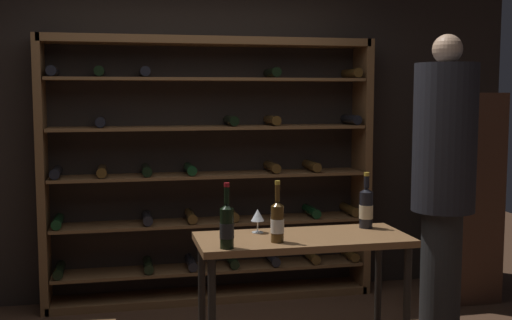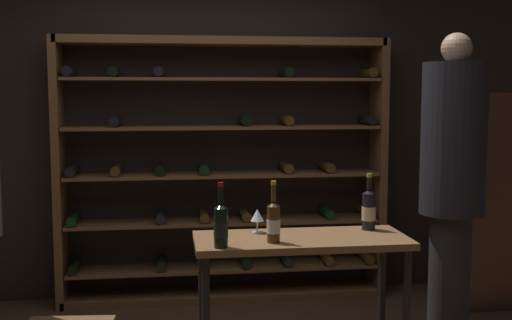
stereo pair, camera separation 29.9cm
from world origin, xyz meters
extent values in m
cube|color=black|center=(0.00, 1.75, 1.34)|extent=(5.56, 0.10, 2.69)
cube|color=brown|center=(-1.11, 1.54, 1.04)|extent=(0.06, 0.32, 2.08)
cube|color=brown|center=(1.43, 1.54, 1.04)|extent=(0.06, 0.32, 2.08)
cube|color=brown|center=(0.16, 1.54, 2.05)|extent=(2.54, 0.32, 0.06)
cube|color=brown|center=(0.16, 1.54, 0.03)|extent=(2.54, 0.32, 0.06)
cube|color=brown|center=(0.16, 1.54, 0.25)|extent=(2.46, 0.32, 0.02)
cylinder|color=black|center=(-1.01, 1.54, 0.31)|extent=(0.08, 0.30, 0.08)
cylinder|color=black|center=(-0.34, 1.54, 0.31)|extent=(0.08, 0.30, 0.08)
cylinder|color=black|center=(0.00, 1.54, 0.31)|extent=(0.08, 0.30, 0.08)
cylinder|color=black|center=(0.33, 1.54, 0.31)|extent=(0.08, 0.30, 0.08)
cylinder|color=black|center=(0.66, 1.54, 0.31)|extent=(0.08, 0.30, 0.08)
cylinder|color=#4C3314|center=(1.00, 1.54, 0.31)|extent=(0.08, 0.30, 0.08)
cylinder|color=#4C3314|center=(1.33, 1.54, 0.31)|extent=(0.08, 0.30, 0.08)
cube|color=brown|center=(0.16, 1.54, 0.63)|extent=(2.46, 0.32, 0.02)
cylinder|color=black|center=(-1.01, 1.54, 0.68)|extent=(0.08, 0.30, 0.08)
cylinder|color=black|center=(-0.34, 1.54, 0.68)|extent=(0.08, 0.30, 0.08)
cylinder|color=#4C3314|center=(0.00, 1.54, 0.68)|extent=(0.08, 0.30, 0.08)
cylinder|color=#4C3314|center=(0.33, 1.54, 0.68)|extent=(0.08, 0.30, 0.08)
cylinder|color=black|center=(1.00, 1.54, 0.68)|extent=(0.08, 0.30, 0.08)
cylinder|color=#4C3314|center=(1.33, 1.54, 0.68)|extent=(0.08, 0.30, 0.08)
cube|color=brown|center=(0.16, 1.54, 1.01)|extent=(2.46, 0.32, 0.02)
cylinder|color=black|center=(-1.01, 1.54, 1.06)|extent=(0.08, 0.30, 0.08)
cylinder|color=#4C3314|center=(-0.67, 1.54, 1.06)|extent=(0.08, 0.30, 0.08)
cylinder|color=black|center=(-0.34, 1.54, 1.06)|extent=(0.08, 0.30, 0.08)
cylinder|color=black|center=(0.00, 1.54, 1.06)|extent=(0.08, 0.30, 0.08)
cylinder|color=#4C3314|center=(0.66, 1.54, 1.06)|extent=(0.08, 0.30, 0.08)
cylinder|color=#4C3314|center=(1.00, 1.54, 1.06)|extent=(0.08, 0.30, 0.08)
cube|color=brown|center=(0.16, 1.54, 1.38)|extent=(2.46, 0.32, 0.02)
cylinder|color=black|center=(-0.67, 1.54, 1.44)|extent=(0.08, 0.30, 0.08)
cylinder|color=black|center=(0.33, 1.54, 1.44)|extent=(0.08, 0.30, 0.08)
cylinder|color=#4C3314|center=(0.66, 1.54, 1.44)|extent=(0.08, 0.30, 0.08)
cylinder|color=black|center=(1.33, 1.54, 1.44)|extent=(0.08, 0.30, 0.08)
cube|color=brown|center=(0.16, 1.54, 1.76)|extent=(2.46, 0.32, 0.02)
cylinder|color=black|center=(-1.01, 1.54, 1.81)|extent=(0.08, 0.30, 0.08)
cylinder|color=black|center=(-0.67, 1.54, 1.81)|extent=(0.08, 0.30, 0.08)
cylinder|color=black|center=(-0.34, 1.54, 1.81)|extent=(0.08, 0.30, 0.08)
cylinder|color=black|center=(0.66, 1.54, 1.81)|extent=(0.08, 0.30, 0.08)
cylinder|color=#4C3314|center=(1.33, 1.54, 1.81)|extent=(0.08, 0.30, 0.08)
cube|color=brown|center=(0.48, 0.04, 0.81)|extent=(1.22, 0.51, 0.04)
cylinder|color=black|center=(1.04, -0.16, 0.40)|extent=(0.04, 0.04, 0.79)
cylinder|color=black|center=(-0.08, 0.25, 0.40)|extent=(0.04, 0.04, 0.79)
cylinder|color=black|center=(1.04, 0.25, 0.40)|extent=(0.04, 0.04, 0.79)
cylinder|color=#242424|center=(1.51, 0.33, 0.44)|extent=(0.26, 0.26, 0.88)
cylinder|color=black|center=(1.51, 0.33, 1.36)|extent=(0.41, 0.41, 0.96)
sphere|color=tan|center=(1.51, 0.33, 1.93)|extent=(0.19, 0.19, 0.19)
cube|color=#4C2D1E|center=(2.16, 1.11, 0.83)|extent=(0.44, 0.36, 1.65)
cylinder|color=black|center=(0.92, 0.18, 0.94)|extent=(0.08, 0.08, 0.22)
cone|color=black|center=(0.92, 0.18, 1.06)|extent=(0.08, 0.08, 0.03)
cylinder|color=black|center=(0.92, 0.18, 1.11)|extent=(0.03, 0.03, 0.08)
cylinder|color=#B7932D|center=(0.92, 0.18, 1.16)|extent=(0.03, 0.03, 0.02)
cylinder|color=#C6B28C|center=(0.92, 0.18, 0.93)|extent=(0.08, 0.08, 0.08)
cylinder|color=#4C3314|center=(0.30, -0.07, 0.93)|extent=(0.07, 0.07, 0.20)
cone|color=#4C3314|center=(0.30, -0.07, 1.05)|extent=(0.07, 0.07, 0.03)
cylinder|color=#4C3314|center=(0.30, -0.07, 1.11)|extent=(0.03, 0.03, 0.10)
cylinder|color=#B7932D|center=(0.30, -0.07, 1.16)|extent=(0.03, 0.03, 0.02)
cylinder|color=silver|center=(0.30, -0.07, 0.92)|extent=(0.07, 0.07, 0.08)
cylinder|color=black|center=(0.00, -0.15, 0.94)|extent=(0.07, 0.07, 0.21)
cone|color=black|center=(0.00, -0.15, 1.06)|extent=(0.07, 0.07, 0.03)
cylinder|color=black|center=(0.00, -0.15, 1.11)|extent=(0.03, 0.03, 0.09)
cylinder|color=maroon|center=(0.00, -0.15, 1.17)|extent=(0.03, 0.03, 0.02)
cylinder|color=black|center=(0.00, -0.15, 0.93)|extent=(0.08, 0.08, 0.08)
cylinder|color=silver|center=(0.24, 0.18, 0.83)|extent=(0.07, 0.07, 0.00)
cylinder|color=silver|center=(0.24, 0.18, 0.87)|extent=(0.01, 0.01, 0.07)
cone|color=silver|center=(0.24, 0.18, 0.94)|extent=(0.08, 0.08, 0.07)
cylinder|color=#590A14|center=(0.24, 0.18, 0.92)|extent=(0.04, 0.04, 0.02)
camera|label=1|loc=(-0.56, -3.43, 1.65)|focal=44.91mm
camera|label=2|loc=(-0.27, -3.48, 1.65)|focal=44.91mm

